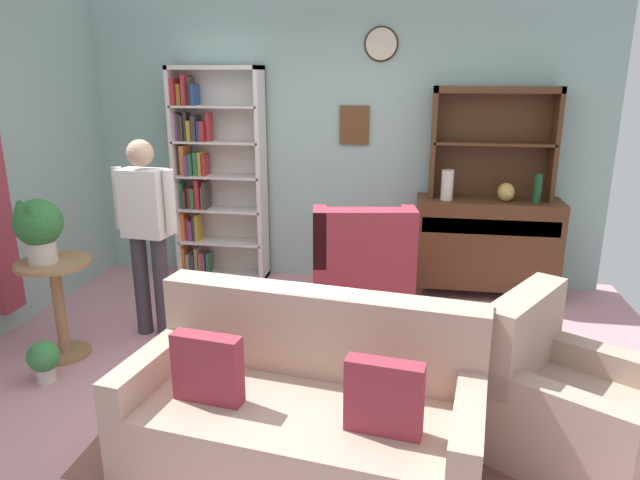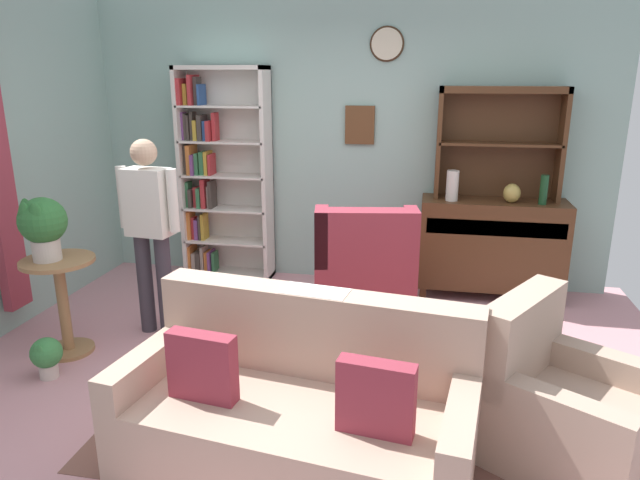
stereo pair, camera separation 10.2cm
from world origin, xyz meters
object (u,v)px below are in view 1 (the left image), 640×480
(bookshelf, at_px, (212,176))
(vase_round, at_px, (506,192))
(armchair_floral, at_px, (562,406))
(potted_plant_large, at_px, (37,226))
(vase_tall, at_px, (447,185))
(wingback_chair, at_px, (362,284))
(person_reading, at_px, (146,225))
(sideboard_hutch, at_px, (494,127))
(plant_stand, at_px, (58,298))
(couch_floral, at_px, (304,414))
(bottle_wine, at_px, (537,189))
(potted_plant_small, at_px, (43,359))
(sideboard, at_px, (486,242))

(bookshelf, xyz_separation_m, vase_round, (2.80, -0.15, -0.04))
(bookshelf, bearing_deg, armchair_floral, -41.12)
(bookshelf, relative_size, armchair_floral, 1.98)
(potted_plant_large, bearing_deg, vase_round, 27.48)
(vase_tall, distance_m, wingback_chair, 1.29)
(vase_round, distance_m, armchair_floral, 2.43)
(person_reading, bearing_deg, sideboard_hutch, 28.03)
(armchair_floral, relative_size, plant_stand, 1.43)
(couch_floral, height_order, plant_stand, couch_floral)
(potted_plant_large, bearing_deg, vase_tall, 31.37)
(vase_round, bearing_deg, plant_stand, -152.72)
(sideboard_hutch, distance_m, bottle_wine, 0.67)
(potted_plant_small, bearing_deg, armchair_floral, -3.93)
(armchair_floral, bearing_deg, bottle_wine, 84.24)
(bottle_wine, bearing_deg, sideboard, 167.11)
(couch_floral, bearing_deg, sideboard_hutch, 66.94)
(couch_floral, relative_size, potted_plant_small, 6.49)
(bookshelf, height_order, vase_tall, bookshelf)
(wingback_chair, height_order, plant_stand, wingback_chair)
(sideboard, distance_m, person_reading, 3.04)
(sideboard, height_order, armchair_floral, sideboard)
(couch_floral, relative_size, wingback_chair, 1.81)
(bottle_wine, bearing_deg, plant_stand, -154.73)
(armchair_floral, bearing_deg, sideboard_hutch, 93.63)
(vase_tall, relative_size, potted_plant_large, 0.60)
(sideboard, relative_size, couch_floral, 0.68)
(sideboard_hutch, height_order, person_reading, sideboard_hutch)
(sideboard_hutch, relative_size, wingback_chair, 1.05)
(person_reading, bearing_deg, couch_floral, -43.08)
(bottle_wine, height_order, potted_plant_small, bottle_wine)
(sideboard, bearing_deg, armchair_floral, -86.21)
(bookshelf, distance_m, sideboard, 2.73)
(bottle_wine, bearing_deg, armchair_floral, -95.76)
(plant_stand, bearing_deg, potted_plant_large, -141.01)
(potted_plant_small, bearing_deg, person_reading, 63.74)
(bottle_wine, xyz_separation_m, potted_plant_small, (-3.50, -2.07, -0.88))
(wingback_chair, height_order, potted_plant_small, wingback_chair)
(couch_floral, bearing_deg, sideboard, 66.12)
(sideboard, xyz_separation_m, vase_tall, (-0.39, -0.08, 0.55))
(sideboard, bearing_deg, bottle_wine, -12.89)
(sideboard, xyz_separation_m, wingback_chair, (-1.07, -0.94, -0.13))
(couch_floral, height_order, potted_plant_large, potted_plant_large)
(armchair_floral, bearing_deg, bookshelf, 138.88)
(bookshelf, relative_size, potted_plant_large, 4.59)
(potted_plant_small, bearing_deg, couch_floral, -16.57)
(sideboard_hutch, xyz_separation_m, armchair_floral, (0.16, -2.50, -1.27))
(bottle_wine, bearing_deg, sideboard_hutch, 153.04)
(bookshelf, height_order, wingback_chair, bookshelf)
(potted_plant_large, relative_size, person_reading, 0.29)
(vase_tall, relative_size, wingback_chair, 0.26)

